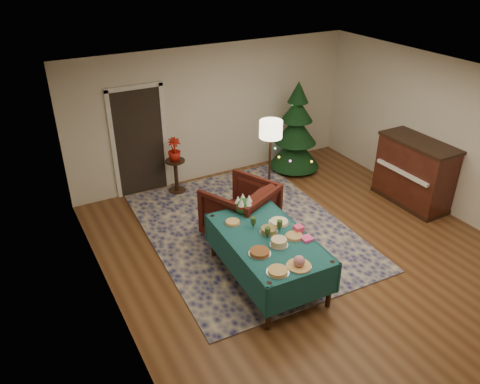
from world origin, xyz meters
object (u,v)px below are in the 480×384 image
buffet_table (268,246)px  gift_box (298,229)px  piano (414,173)px  potted_plant (175,154)px  floor_lamp (271,135)px  side_table (176,177)px  christmas_tree (296,131)px  armchair (240,208)px

buffet_table → gift_box: bearing=-12.9°
gift_box → piano: piano is taller
potted_plant → piano: piano is taller
potted_plant → gift_box: bearing=-80.0°
floor_lamp → piano: bearing=-26.3°
buffet_table → side_table: bearing=92.3°
gift_box → floor_lamp: 2.18m
buffet_table → floor_lamp: size_ratio=1.18×
christmas_tree → buffet_table: bearing=-130.6°
armchair → potted_plant: size_ratio=2.29×
buffet_table → piano: size_ratio=1.37×
side_table → potted_plant: size_ratio=1.50×
armchair → piano: (3.35, -0.58, 0.09)m
christmas_tree → armchair: bearing=-143.6°
gift_box → armchair: 1.39m
floor_lamp → potted_plant: floor_lamp is taller
buffet_table → gift_box: size_ratio=16.44×
armchair → floor_lamp: floor_lamp is taller
gift_box → armchair: (-0.21, 1.34, -0.28)m
side_table → potted_plant: potted_plant is taller
potted_plant → christmas_tree: christmas_tree is taller
gift_box → christmas_tree: 3.63m
armchair → potted_plant: bearing=-104.1°
floor_lamp → buffet_table: bearing=-122.6°
gift_box → piano: bearing=13.6°
floor_lamp → potted_plant: 1.96m
gift_box → floor_lamp: bearing=69.4°
potted_plant → piano: 4.50m
floor_lamp → piano: size_ratio=1.15×
armchair → piano: size_ratio=0.71×
armchair → floor_lamp: size_ratio=0.62×
armchair → gift_box: bearing=74.0°
floor_lamp → potted_plant: bearing=134.8°
armchair → christmas_tree: 2.82m
gift_box → christmas_tree: christmas_tree is taller
gift_box → christmas_tree: (2.04, 3.00, 0.07)m
piano → gift_box: bearing=-166.4°
piano → christmas_tree: bearing=116.2°
buffet_table → floor_lamp: floor_lamp is taller
side_table → piano: (3.72, -2.51, 0.28)m
christmas_tree → piano: 2.52m
gift_box → side_table: bearing=100.0°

